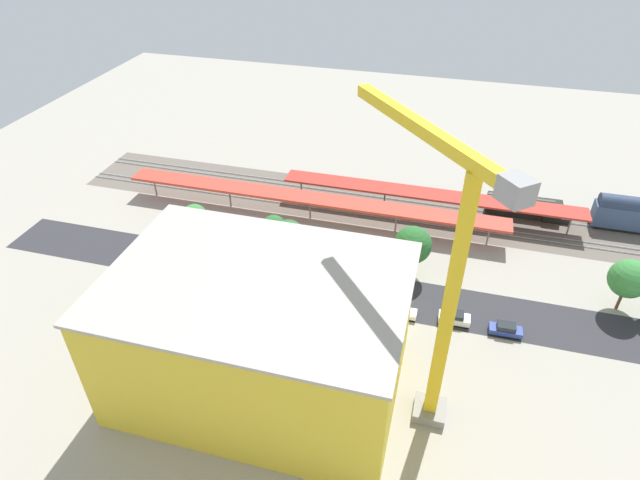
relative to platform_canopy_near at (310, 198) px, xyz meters
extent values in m
plane|color=#9E998C|center=(-13.87, 12.88, -4.10)|extent=(192.03, 192.03, 0.00)
cube|color=#665E54|center=(-13.87, -7.43, -4.10)|extent=(120.02, 14.84, 0.01)
cube|color=#2D2D33|center=(-13.87, 17.19, -4.10)|extent=(120.02, 9.02, 0.01)
cube|color=#9E9EA8|center=(-13.87, -11.56, -3.92)|extent=(120.02, 0.14, 0.12)
cube|color=#9E9EA8|center=(-13.87, -10.12, -3.92)|extent=(120.02, 0.14, 0.12)
cube|color=#9E9EA8|center=(-13.87, -4.74, -3.92)|extent=(120.02, 0.14, 0.12)
cube|color=#9E9EA8|center=(-13.87, -3.30, -3.92)|extent=(120.02, 0.14, 0.12)
cube|color=#C63D2D|center=(0.00, 0.00, 0.03)|extent=(67.81, 4.13, 0.47)
cylinder|color=slate|center=(-30.51, 0.00, -2.15)|extent=(0.30, 0.30, 3.90)
cylinder|color=slate|center=(-15.26, 0.00, -2.15)|extent=(0.30, 0.30, 3.90)
cylinder|color=slate|center=(0.00, 0.00, -2.15)|extent=(0.30, 0.30, 3.90)
cylinder|color=slate|center=(15.26, 0.00, -2.15)|extent=(0.30, 0.30, 3.90)
cylinder|color=slate|center=(30.51, 0.00, -2.15)|extent=(0.30, 0.30, 3.90)
cube|color=#A82D23|center=(-20.04, -6.82, 0.03)|extent=(52.76, 4.22, 0.36)
cylinder|color=slate|center=(-43.78, -6.82, -2.13)|extent=(0.30, 0.30, 3.95)
cylinder|color=slate|center=(-27.96, -6.82, -2.13)|extent=(0.30, 0.30, 3.95)
cylinder|color=slate|center=(-12.13, -6.82, -2.13)|extent=(0.30, 0.30, 3.95)
cylinder|color=slate|center=(3.70, -6.82, -2.13)|extent=(0.30, 0.30, 3.95)
cube|color=black|center=(-37.21, -10.84, -3.60)|extent=(14.28, 2.62, 1.00)
cylinder|color=black|center=(-35.71, -10.84, -1.65)|extent=(11.28, 2.91, 2.90)
cube|color=black|center=(-41.35, -10.84, -2.46)|extent=(3.00, 3.11, 3.27)
cylinder|color=black|center=(-31.57, -10.84, 0.50)|extent=(0.70, 0.70, 1.40)
cube|color=black|center=(-33.13, 20.60, -3.95)|extent=(3.64, 1.76, 0.30)
cube|color=navy|center=(-33.13, 20.60, -3.44)|extent=(4.33, 1.85, 0.73)
cube|color=#1E2328|center=(-33.13, 20.60, -2.73)|extent=(2.44, 1.59, 0.68)
cube|color=black|center=(-26.35, 20.17, -3.95)|extent=(3.62, 1.89, 0.30)
cube|color=silver|center=(-26.35, 20.17, -3.37)|extent=(4.30, 1.98, 0.87)
cube|color=#1E2328|center=(-26.35, 20.17, -2.64)|extent=(2.42, 1.71, 0.59)
cube|color=black|center=(-19.00, 20.77, -3.95)|extent=(3.83, 1.69, 0.30)
cube|color=silver|center=(-19.00, 20.77, -3.44)|extent=(4.56, 1.76, 0.72)
cube|color=#1E2328|center=(-19.00, 20.77, -2.83)|extent=(2.55, 1.55, 0.51)
cube|color=black|center=(-12.15, 20.49, -3.95)|extent=(3.54, 1.73, 0.30)
cube|color=black|center=(-12.15, 20.49, -3.40)|extent=(4.21, 1.81, 0.80)
cube|color=#1E2328|center=(-12.15, 20.49, -2.69)|extent=(2.37, 1.56, 0.61)
cube|color=black|center=(-5.80, 20.85, -3.95)|extent=(3.65, 1.89, 0.30)
cube|color=silver|center=(-5.80, 20.85, -3.45)|extent=(4.33, 2.00, 0.70)
cube|color=#1E2328|center=(-5.80, 20.85, -2.83)|extent=(2.45, 1.69, 0.53)
cube|color=yellow|center=(-4.63, 36.37, 3.66)|extent=(31.78, 22.01, 15.53)
cube|color=#ADA89E|center=(-4.63, 36.37, 11.63)|extent=(32.38, 22.61, 0.40)
cube|color=gray|center=(-24.51, 36.01, -3.50)|extent=(3.60, 3.60, 1.20)
cube|color=yellow|center=(-24.51, 36.01, 11.59)|extent=(1.40, 1.40, 31.39)
cube|color=yellow|center=(-19.39, 29.95, 27.89)|extent=(15.02, 17.48, 1.20)
cube|color=gray|center=(-27.41, 39.45, 27.89)|extent=(3.08, 3.12, 2.00)
cube|color=black|center=(-12.55, 20.84, -3.85)|extent=(9.57, 3.02, 0.50)
cube|color=white|center=(-13.73, 20.94, -2.13)|extent=(7.22, 3.05, 2.95)
cube|color=maroon|center=(-9.04, 20.52, -2.47)|extent=(2.59, 2.64, 2.27)
cylinder|color=brown|center=(16.25, 11.60, -2.45)|extent=(0.60, 0.60, 3.30)
sphere|color=#38843D|center=(16.25, 11.60, 0.67)|extent=(4.20, 4.20, 4.20)
cylinder|color=brown|center=(2.45, 12.00, -2.14)|extent=(0.44, 0.44, 3.92)
sphere|color=#28662D|center=(2.45, 12.00, 1.23)|extent=(4.03, 4.03, 4.03)
cylinder|color=brown|center=(-48.51, 11.32, -2.29)|extent=(0.43, 0.43, 3.62)
sphere|color=#38843D|center=(-48.51, 11.32, 1.41)|extent=(5.40, 5.40, 5.40)
cylinder|color=brown|center=(-0.26, 13.05, -2.57)|extent=(0.49, 0.49, 3.06)
sphere|color=#28662D|center=(-0.26, 13.05, 0.79)|extent=(5.23, 5.23, 5.23)
cylinder|color=brown|center=(-19.08, 11.36, -2.27)|extent=(0.45, 0.45, 3.67)
sphere|color=#28662D|center=(-19.08, 11.36, 1.56)|extent=(5.69, 5.69, 5.69)
cylinder|color=#333333|center=(-0.68, 21.69, -1.28)|extent=(0.16, 0.16, 5.64)
cube|color=black|center=(-0.68, 21.69, 1.99)|extent=(0.36, 0.36, 0.90)
sphere|color=yellow|center=(-0.46, 21.69, 2.29)|extent=(0.20, 0.20, 0.20)
camera|label=1|loc=(-22.26, 75.70, 47.38)|focal=29.58mm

